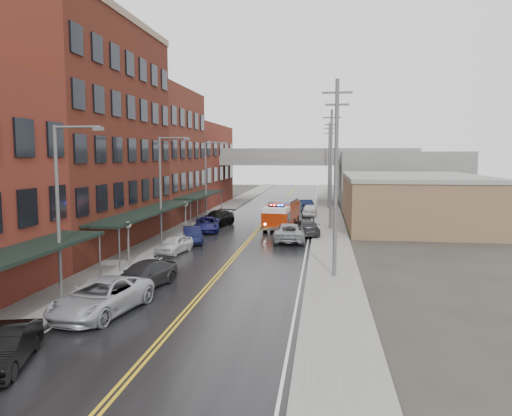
{
  "coord_description": "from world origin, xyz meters",
  "views": [
    {
      "loc": [
        6.45,
        -15.4,
        7.53
      ],
      "look_at": [
        0.77,
        26.7,
        3.0
      ],
      "focal_mm": 35.0,
      "sensor_mm": 36.0,
      "label": 1
    }
  ],
  "objects": [
    {
      "name": "street_lamp_1",
      "position": [
        -6.55,
        24.0,
        5.19
      ],
      "size": [
        2.64,
        0.22,
        9.0
      ],
      "color": "#59595B",
      "rests_on": "ground"
    },
    {
      "name": "brick_building_b",
      "position": [
        -13.3,
        23.0,
        9.0
      ],
      "size": [
        9.0,
        20.0,
        18.0
      ],
      "primitive_type": "cube",
      "color": "#532416",
      "rests_on": "ground"
    },
    {
      "name": "parked_car_right_2",
      "position": [
        4.87,
        45.9,
        0.77
      ],
      "size": [
        1.85,
        4.55,
        1.55
      ],
      "primitive_type": "imported",
      "rotation": [
        0.0,
        0.0,
        3.14
      ],
      "color": "silver",
      "rests_on": "ground"
    },
    {
      "name": "street_lamp_2",
      "position": [
        -6.55,
        40.0,
        5.19
      ],
      "size": [
        2.64,
        0.22,
        9.0
      ],
      "color": "#59595B",
      "rests_on": "ground"
    },
    {
      "name": "parked_car_left_2",
      "position": [
        -3.9,
        6.46,
        0.82
      ],
      "size": [
        3.71,
        6.31,
        1.65
      ],
      "primitive_type": "imported",
      "rotation": [
        0.0,
        0.0,
        -0.17
      ],
      "color": "#AAACB2",
      "rests_on": "ground"
    },
    {
      "name": "ground",
      "position": [
        0.0,
        0.0,
        0.0
      ],
      "size": [
        220.0,
        220.0,
        0.0
      ],
      "primitive_type": "plane",
      "color": "#2D2B26",
      "rests_on": "ground"
    },
    {
      "name": "curb_right",
      "position": [
        5.65,
        30.0,
        0.07
      ],
      "size": [
        0.3,
        160.0,
        0.15
      ],
      "primitive_type": "cube",
      "color": "gray",
      "rests_on": "ground"
    },
    {
      "name": "street_lamp_0",
      "position": [
        -6.55,
        8.0,
        5.19
      ],
      "size": [
        2.64,
        0.22,
        9.0
      ],
      "color": "#59595B",
      "rests_on": "ground"
    },
    {
      "name": "parked_car_left_6",
      "position": [
        -4.86,
        32.23,
        0.72
      ],
      "size": [
        3.3,
        5.51,
        1.43
      ],
      "primitive_type": "imported",
      "rotation": [
        0.0,
        0.0,
        0.19
      ],
      "color": "#161754",
      "rests_on": "ground"
    },
    {
      "name": "awning_2",
      "position": [
        -7.49,
        40.5,
        2.99
      ],
      "size": [
        2.6,
        13.0,
        3.09
      ],
      "color": "black",
      "rests_on": "ground"
    },
    {
      "name": "fire_truck",
      "position": [
        2.25,
        35.24,
        1.56
      ],
      "size": [
        3.83,
        8.1,
        2.88
      ],
      "rotation": [
        0.0,
        0.0,
        -0.11
      ],
      "color": "#922106",
      "rests_on": "ground"
    },
    {
      "name": "overpass",
      "position": [
        0.0,
        62.0,
        5.99
      ],
      "size": [
        40.0,
        10.0,
        7.5
      ],
      "color": "slate",
      "rests_on": "ground"
    },
    {
      "name": "parked_car_left_5",
      "position": [
        -4.58,
        25.66,
        0.69
      ],
      "size": [
        2.76,
        4.46,
        1.39
      ],
      "primitive_type": "imported",
      "rotation": [
        0.0,
        0.0,
        0.33
      ],
      "color": "black",
      "rests_on": "ground"
    },
    {
      "name": "parked_car_left_3",
      "position": [
        -3.6,
        11.3,
        0.72
      ],
      "size": [
        3.37,
        5.35,
        1.44
      ],
      "primitive_type": "imported",
      "rotation": [
        0.0,
        0.0,
        -0.29
      ],
      "color": "#27282A",
      "rests_on": "ground"
    },
    {
      "name": "sidewalk_right",
      "position": [
        7.3,
        30.0,
        0.07
      ],
      "size": [
        3.0,
        160.0,
        0.15
      ],
      "primitive_type": "cube",
      "color": "slate",
      "rests_on": "ground"
    },
    {
      "name": "utility_pole_2",
      "position": [
        7.2,
        55.0,
        6.31
      ],
      "size": [
        1.8,
        0.24,
        12.0
      ],
      "color": "#59595B",
      "rests_on": "ground"
    },
    {
      "name": "brick_building_far",
      "position": [
        -13.3,
        58.0,
        6.0
      ],
      "size": [
        9.0,
        20.0,
        12.0
      ],
      "primitive_type": "cube",
      "color": "maroon",
      "rests_on": "ground"
    },
    {
      "name": "utility_pole_1",
      "position": [
        7.2,
        35.0,
        6.31
      ],
      "size": [
        1.8,
        0.24,
        12.0
      ],
      "color": "#59595B",
      "rests_on": "ground"
    },
    {
      "name": "globe_lamp_2",
      "position": [
        -6.4,
        30.0,
        2.31
      ],
      "size": [
        0.44,
        0.44,
        3.12
      ],
      "color": "#59595B",
      "rests_on": "ground"
    },
    {
      "name": "parked_car_left_1",
      "position": [
        -4.71,
        0.3,
        0.73
      ],
      "size": [
        2.69,
        4.68,
        1.46
      ],
      "primitive_type": "imported",
      "rotation": [
        0.0,
        0.0,
        0.28
      ],
      "color": "black",
      "rests_on": "ground"
    },
    {
      "name": "road",
      "position": [
        0.0,
        30.0,
        0.01
      ],
      "size": [
        11.0,
        160.0,
        0.02
      ],
      "primitive_type": "cube",
      "color": "black",
      "rests_on": "ground"
    },
    {
      "name": "utility_pole_0",
      "position": [
        7.2,
        15.0,
        6.31
      ],
      "size": [
        1.8,
        0.24,
        12.0
      ],
      "color": "#59595B",
      "rests_on": "ground"
    },
    {
      "name": "globe_lamp_1",
      "position": [
        -6.4,
        16.0,
        2.31
      ],
      "size": [
        0.44,
        0.44,
        3.12
      ],
      "color": "#59595B",
      "rests_on": "ground"
    },
    {
      "name": "right_far_block",
      "position": [
        18.0,
        70.0,
        4.0
      ],
      "size": [
        18.0,
        30.0,
        8.0
      ],
      "primitive_type": "cube",
      "color": "slate",
      "rests_on": "ground"
    },
    {
      "name": "parked_car_left_4",
      "position": [
        -4.85,
        21.2,
        0.69
      ],
      "size": [
        2.36,
        4.3,
        1.39
      ],
      "primitive_type": "imported",
      "rotation": [
        0.0,
        0.0,
        -0.19
      ],
      "color": "silver",
      "rests_on": "ground"
    },
    {
      "name": "parked_car_left_7",
      "position": [
        -4.66,
        36.06,
        0.81
      ],
      "size": [
        3.43,
        5.97,
        1.63
      ],
      "primitive_type": "imported",
      "rotation": [
        0.0,
        0.0,
        -0.22
      ],
      "color": "black",
      "rests_on": "ground"
    },
    {
      "name": "brick_building_c",
      "position": [
        -13.3,
        40.5,
        7.5
      ],
      "size": [
        9.0,
        15.0,
        15.0
      ],
      "primitive_type": "cube",
      "color": "#5A201B",
      "rests_on": "ground"
    },
    {
      "name": "curb_left",
      "position": [
        -5.65,
        30.0,
        0.07
      ],
      "size": [
        0.3,
        160.0,
        0.15
      ],
      "primitive_type": "cube",
      "color": "gray",
      "rests_on": "ground"
    },
    {
      "name": "tan_building",
      "position": [
        16.0,
        40.0,
        2.5
      ],
      "size": [
        14.0,
        22.0,
        5.0
      ],
      "primitive_type": "cube",
      "color": "#856447",
      "rests_on": "ground"
    },
    {
      "name": "sidewalk_left",
      "position": [
        -7.3,
        30.0,
        0.07
      ],
      "size": [
        3.0,
        160.0,
        0.15
      ],
      "primitive_type": "cube",
      "color": "slate",
      "rests_on": "ground"
    },
    {
      "name": "parked_car_right_3",
      "position": [
        4.05,
        52.2,
        0.77
      ],
      "size": [
        2.58,
        4.93,
        1.54
      ],
      "primitive_type": "imported",
      "rotation": [
        0.0,
        0.0,
        3.35
      ],
      "color": "black",
      "rests_on": "ground"
    },
    {
      "name": "parked_car_right_1",
      "position": [
        4.99,
        31.03,
        0.76
      ],
      "size": [
        2.82,
        5.45,
        1.51
      ],
      "primitive_type": "imported",
      "rotation": [
        0.0,
        0.0,
        3.28
      ],
      "color": "#28282B",
      "rests_on": "ground"
    },
    {
      "name": "parked_car_right_0",
      "position": [
        3.6,
        27.65,
        0.81
      ],
      "size": [
        2.87,
        5.89,
        1.61
      ],
      "primitive_type": "imported",
      "rotation": [
        0.0,
        0.0,
        3.18
      ],
      "color": "gray",
      "rests_on": "ground"
    },
    {
      "name": "awning_1",
      "position": [
        -7.49,
        23.0,
        2.99
      ],
      "size": [
        2.6,
        18.0,
        3.09
      ],
      "color": "black",
      "rests_on": "ground"
    }
  ]
}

